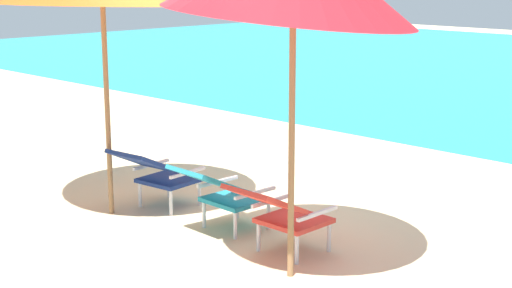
# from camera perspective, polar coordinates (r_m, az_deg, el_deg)

# --- Properties ---
(ground_plane) EXTENTS (40.00, 40.00, 0.00)m
(ground_plane) POSITION_cam_1_polar(r_m,az_deg,el_deg) (10.55, 14.64, -0.72)
(ground_plane) COLOR beige
(lounge_chair_left) EXTENTS (0.63, 0.93, 0.68)m
(lounge_chair_left) POSITION_cam_1_polar(r_m,az_deg,el_deg) (7.83, -7.30, -2.02)
(lounge_chair_left) COLOR navy
(lounge_chair_left) RESTS_ON ground_plane
(lounge_chair_center) EXTENTS (0.56, 0.89, 0.68)m
(lounge_chair_center) POSITION_cam_1_polar(r_m,az_deg,el_deg) (7.12, -2.52, -3.43)
(lounge_chair_center) COLOR teal
(lounge_chair_center) RESTS_ON ground_plane
(lounge_chair_right) EXTENTS (0.55, 0.88, 0.68)m
(lounge_chair_right) POSITION_cam_1_polar(r_m,az_deg,el_deg) (6.53, 1.80, -4.95)
(lounge_chair_right) COLOR red
(lounge_chair_right) RESTS_ON ground_plane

